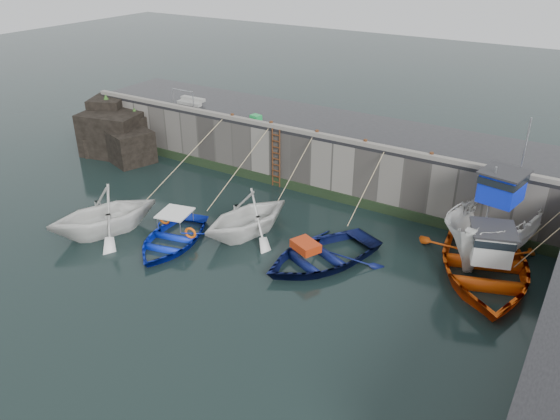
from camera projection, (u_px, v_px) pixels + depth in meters
The scene contains 25 objects.
ground at pixel (182, 288), 20.86m from camera, with size 120.00×120.00×0.00m, color black.
quay_back at pixel (332, 152), 29.65m from camera, with size 30.00×5.00×3.00m, color slate.
road_back at pixel (334, 124), 28.93m from camera, with size 30.00×5.00×0.16m, color black.
kerb_back at pixel (312, 133), 27.07m from camera, with size 30.00×0.30×0.20m, color slate.
algae_back at pixel (309, 190), 28.29m from camera, with size 30.00×0.08×0.50m, color black.
algae_right at pixel (527, 360), 17.01m from camera, with size 0.08×15.00×0.50m, color black.
rock_outcrop at pixel (118, 133), 33.28m from camera, with size 5.85×4.24×3.41m.
ladder at pixel (276, 158), 28.59m from camera, with size 0.51×0.08×3.20m.
boat_near_white at pixel (106, 232), 24.79m from camera, with size 4.21×4.88×2.57m, color white.
boat_near_white_rope at pixel (186, 189), 28.93m from camera, with size 0.04×6.50×3.10m, color tan, non-canonical shape.
boat_near_blue at pixel (172, 243), 23.92m from camera, with size 3.32×4.65×0.96m, color #0D27C3.
boat_near_blue_rope at pixel (239, 200), 27.75m from camera, with size 0.04×5.74×3.10m, color tan, non-canonical shape.
boat_near_blacktrim at pixel (247, 234), 24.66m from camera, with size 3.97×4.60×2.43m, color white.
boat_near_blacktrim_rope at pixel (291, 202), 27.57m from camera, with size 0.04×3.74×3.10m, color tan, non-canonical shape.
boat_near_navy at pixel (321, 261), 22.61m from camera, with size 3.87×5.41×1.12m, color #0A1243.
boat_near_navy_rope at pixel (361, 222), 25.62m from camera, with size 0.04×3.95×3.10m, color tan, non-canonical shape.
boat_far_white at pixel (499, 226), 22.77m from camera, with size 4.23×8.04×5.95m.
boat_far_orange at pixel (484, 264), 21.50m from camera, with size 7.16×8.42×4.48m.
fish_crate at pixel (256, 118), 29.18m from camera, with size 0.53×0.43×0.32m, color green.
railing at pixel (191, 101), 31.98m from camera, with size 1.60×1.05×1.00m.
bollard_a at pixel (232, 116), 29.48m from camera, with size 0.18×0.18×0.28m, color #3F1E0F.
bollard_b at pixel (271, 124), 28.31m from camera, with size 0.18×0.18×0.28m, color #3F1E0F.
bollard_c at pixel (317, 133), 27.03m from camera, with size 0.18×0.18×0.28m, color #3F1E0F.
bollard_d at pixel (365, 142), 25.81m from camera, with size 0.18×0.18×0.28m, color #3F1E0F.
bollard_e at pixel (431, 155), 24.30m from camera, with size 0.18×0.18×0.28m, color #3F1E0F.
Camera 1 is at (12.29, -12.66, 12.13)m, focal length 35.00 mm.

